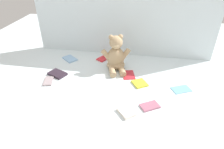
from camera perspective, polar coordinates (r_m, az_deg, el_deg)
The scene contains 12 objects.
ground_plane at distance 1.57m, azimuth 0.84°, elevation -1.18°, with size 3.20×3.20×0.00m, color silver.
backdrop_drape at distance 1.84m, azimuth 3.25°, elevation 15.91°, with size 1.63×0.03×0.70m, color silver.
teddy_bear at distance 1.66m, azimuth 1.13°, elevation 5.08°, with size 0.25×0.25×0.30m.
book_case_0 at distance 1.54m, azimuth 19.14°, elevation -3.97°, with size 0.09×0.14×0.01m, color #74B3D4.
book_case_1 at distance 1.33m, azimuth 10.73°, elevation -8.83°, with size 0.07×0.12×0.01m, color #AE647D.
book_case_2 at distance 1.89m, azimuth -11.95°, elevation 4.42°, with size 0.09×0.13×0.01m, color #8CB6DE.
book_case_3 at distance 1.52m, azimuth 7.90°, elevation -2.52°, with size 0.10×0.10×0.01m, color yellow.
book_case_4 at distance 1.61m, azimuth -17.65°, elevation -1.77°, with size 0.07×0.12×0.01m, color #A39196.
book_case_5 at distance 1.62m, azimuth 4.72°, elevation -0.03°, with size 0.09×0.14×0.01m, color red.
book_case_6 at distance 1.67m, azimuth -15.31°, elevation 0.19°, with size 0.09×0.14×0.02m, color #2C1F2B.
book_case_7 at distance 1.26m, azimuth 4.04°, elevation -10.60°, with size 0.08×0.11×0.02m, color white.
book_case_8 at distance 1.86m, azimuth -2.37°, elevation 4.67°, with size 0.07×0.13×0.01m, color red.
Camera 1 is at (0.20, -1.30, 0.87)m, focal length 32.06 mm.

